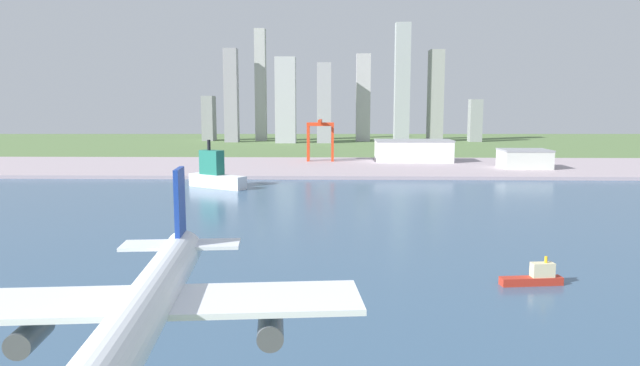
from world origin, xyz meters
The scene contains 10 objects.
ground_plane centered at (0.00, 300.00, 0.00)m, with size 2400.00×2400.00×0.00m, color #567341.
water_bay centered at (0.00, 240.00, 0.07)m, with size 840.00×360.00×0.15m, color #385675.
industrial_pier centered at (0.00, 490.00, 1.25)m, with size 840.00×140.00×2.50m, color #A4959D.
airplane_landing centered at (-21.62, 77.03, 34.77)m, with size 34.72×39.52×12.72m.
ferry_boat centered at (-79.29, 381.84, 8.30)m, with size 38.33×28.00×28.94m.
tugboat_small centered at (49.62, 192.21, 2.41)m, with size 17.81×5.45×8.10m.
port_crane_red centered at (-18.43, 523.76, 28.30)m, with size 23.09×47.30×35.46m.
warehouse_main centered at (60.30, 523.31, 11.75)m, with size 64.55×30.30×18.45m.
warehouse_annex centered at (137.86, 474.38, 9.66)m, with size 35.97×28.37×14.27m.
distant_skyline centered at (-5.93, 825.10, 60.12)m, with size 385.42×72.55×157.76m.
Camera 1 is at (-7.06, 33.72, 50.39)m, focal length 32.46 mm.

